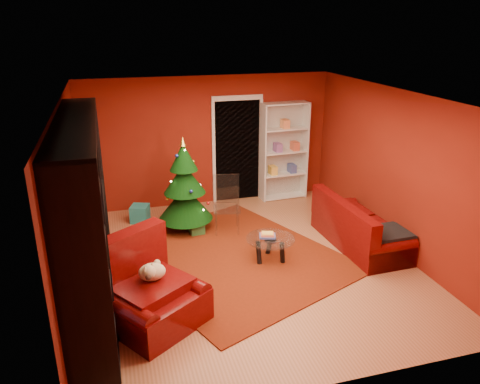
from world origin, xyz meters
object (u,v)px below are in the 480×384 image
object	(u,v)px
rug	(231,257)
coffee_table	(270,249)
acrylic_chair	(227,208)
gift_box_teal	(140,213)
white_bookshelf	(284,152)
sofa	(361,222)
dog	(152,272)
christmas_tree	(185,186)
armchair	(153,291)
gift_box_red	(187,201)
gift_box_green	(197,227)
media_unit	(86,223)

from	to	relation	value
rug	coffee_table	size ratio (longest dim) A/B	4.45
acrylic_chair	gift_box_teal	bearing A→B (deg)	159.80
white_bookshelf	sofa	xyz separation A→B (m)	(0.45, -2.48, -0.60)
rug	acrylic_chair	bearing A→B (deg)	79.89
white_bookshelf	coffee_table	distance (m)	2.97
rug	gift_box_teal	xyz separation A→B (m)	(-1.29, 1.88, 0.15)
rug	dog	xyz separation A→B (m)	(-1.35, -1.30, 0.67)
christmas_tree	dog	size ratio (longest dim) A/B	4.34
armchair	acrylic_chair	bearing A→B (deg)	22.37
gift_box_red	gift_box_green	bearing A→B (deg)	-92.48
gift_box_green	sofa	world-z (taller)	sofa
armchair	acrylic_chair	size ratio (longest dim) A/B	1.26
rug	christmas_tree	xyz separation A→B (m)	(-0.51, 1.31, 0.83)
gift_box_teal	acrylic_chair	world-z (taller)	acrylic_chair
media_unit	sofa	xyz separation A→B (m)	(4.29, 0.81, -0.85)
white_bookshelf	sofa	size ratio (longest dim) A/B	1.08
white_bookshelf	dog	bearing A→B (deg)	-133.22
gift_box_green	gift_box_red	distance (m)	1.33
acrylic_chair	media_unit	bearing A→B (deg)	-128.19
dog	coffee_table	size ratio (longest dim) A/B	0.52
coffee_table	acrylic_chair	distance (m)	1.31
christmas_tree	dog	bearing A→B (deg)	-107.89
gift_box_red	acrylic_chair	bearing A→B (deg)	-70.98
dog	acrylic_chair	size ratio (longest dim) A/B	0.43
sofa	white_bookshelf	bearing A→B (deg)	8.48
media_unit	gift_box_teal	bearing A→B (deg)	73.79
gift_box_red	sofa	distance (m)	3.56
gift_box_teal	sofa	size ratio (longest dim) A/B	0.17
armchair	gift_box_red	bearing A→B (deg)	39.85
media_unit	gift_box_green	world-z (taller)	media_unit
dog	sofa	distance (m)	3.76
christmas_tree	gift_box_red	xyz separation A→B (m)	(0.20, 1.06, -0.73)
christmas_tree	white_bookshelf	distance (m)	2.51
rug	sofa	bearing A→B (deg)	-3.23
gift_box_teal	armchair	bearing A→B (deg)	-91.25
media_unit	coffee_table	bearing A→B (deg)	14.03
gift_box_green	armchair	size ratio (longest dim) A/B	0.21
rug	sofa	xyz separation A→B (m)	(2.22, -0.13, 0.40)
armchair	coffee_table	world-z (taller)	armchair
christmas_tree	armchair	size ratio (longest dim) A/B	1.48
christmas_tree	white_bookshelf	world-z (taller)	white_bookshelf
media_unit	gift_box_teal	world-z (taller)	media_unit
christmas_tree	gift_box_green	size ratio (longest dim) A/B	7.03
dog	acrylic_chair	xyz separation A→B (m)	(1.52, 2.27, -0.22)
gift_box_teal	white_bookshelf	distance (m)	3.21
rug	gift_box_green	distance (m)	1.11
gift_box_green	armchair	xyz separation A→B (m)	(-1.00, -2.42, 0.33)
christmas_tree	sofa	size ratio (longest dim) A/B	0.90
dog	white_bookshelf	bearing A→B (deg)	15.17
gift_box_teal	acrylic_chair	distance (m)	1.75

